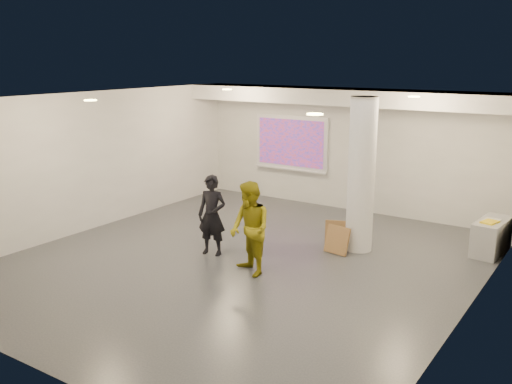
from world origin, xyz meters
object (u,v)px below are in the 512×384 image
Objects in this scene: projection_screen at (291,143)px; column at (361,175)px; credenza at (491,237)px; man at (250,229)px; woman at (212,215)px.

column is at bearing -40.56° from projection_screen.
projection_screen is (-3.10, 2.65, 0.03)m from column.
man is at bearing -128.45° from credenza.
projection_screen reaches higher than credenza.
man reaches higher than credenza.
credenza is 4.81m from man.
projection_screen is 1.85× the size of credenza.
woman is (-4.46, -3.03, 0.44)m from credenza.
credenza is at bearing -15.01° from projection_screen.
credenza is 0.73× the size of woman.
man reaches higher than woman.
credenza is at bearing 21.60° from woman.
projection_screen reaches higher than man.
column is 2.64× the size of credenza.
woman is at bearing -141.12° from credenza.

